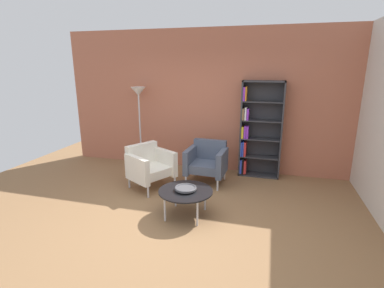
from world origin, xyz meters
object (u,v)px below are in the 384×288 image
bookshelf_tall (257,131)px  floor_lamp_torchiere (139,101)px  decorative_bowl (186,188)px  coffee_table_low (186,192)px  armchair_by_bookshelf (149,165)px  armchair_near_window (207,161)px

bookshelf_tall → floor_lamp_torchiere: (-2.48, -0.12, 0.53)m
decorative_bowl → floor_lamp_torchiere: size_ratio=0.18×
coffee_table_low → armchair_by_bookshelf: 1.27m
bookshelf_tall → armchair_by_bookshelf: (-1.83, -1.14, -0.50)m
floor_lamp_torchiere → armchair_by_bookshelf: bearing=-57.9°
floor_lamp_torchiere → armchair_near_window: bearing=-17.7°
bookshelf_tall → coffee_table_low: bookshelf_tall is taller
decorative_bowl → floor_lamp_torchiere: (-1.59, 1.88, 1.01)m
coffee_table_low → armchair_by_bookshelf: bearing=138.0°
coffee_table_low → armchair_near_window: armchair_near_window is taller
floor_lamp_torchiere → decorative_bowl: bearing=-49.8°
bookshelf_tall → armchair_near_window: 1.19m
bookshelf_tall → coffee_table_low: (-0.89, -1.99, -0.55)m
floor_lamp_torchiere → coffee_table_low: bearing=-49.8°
decorative_bowl → armchair_near_window: armchair_near_window is taller
decorative_bowl → floor_lamp_torchiere: 2.66m
armchair_near_window → floor_lamp_torchiere: floor_lamp_torchiere is taller
bookshelf_tall → decorative_bowl: bearing=-114.1°
coffee_table_low → decorative_bowl: decorative_bowl is taller
bookshelf_tall → decorative_bowl: 2.24m
bookshelf_tall → armchair_near_window: size_ratio=2.44×
decorative_bowl → floor_lamp_torchiere: bearing=130.2°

